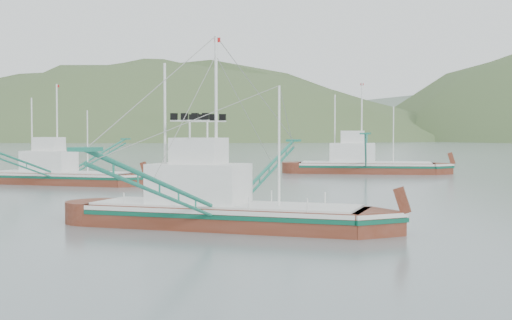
% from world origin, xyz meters
% --- Properties ---
extents(ground, '(1200.00, 1200.00, 0.00)m').
position_xyz_m(ground, '(0.00, 0.00, 0.00)').
color(ground, slate).
rests_on(ground, ground).
extents(main_boat, '(14.11, 25.47, 10.30)m').
position_xyz_m(main_boat, '(-0.23, 0.88, 1.48)').
color(main_boat, '#5C2313').
rests_on(main_boat, ground).
extents(bg_boat_far, '(15.84, 27.75, 11.30)m').
position_xyz_m(bg_boat_far, '(-0.65, 49.61, 1.80)').
color(bg_boat_far, '#5C2313').
rests_on(bg_boat_far, ground).
extents(bg_boat_left, '(13.46, 24.38, 9.86)m').
position_xyz_m(bg_boat_left, '(-24.51, 24.13, 1.35)').
color(bg_boat_left, '#5C2313').
rests_on(bg_boat_left, ground).
extents(headland_left, '(448.00, 308.00, 210.00)m').
position_xyz_m(headland_left, '(-180.00, 360.00, 0.00)').
color(headland_left, '#3F562C').
rests_on(headland_left, ground).
extents(ridge_distant, '(960.00, 400.00, 240.00)m').
position_xyz_m(ridge_distant, '(30.00, 560.00, 0.00)').
color(ridge_distant, slate).
rests_on(ridge_distant, ground).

